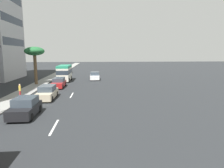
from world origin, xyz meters
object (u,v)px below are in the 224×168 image
object	(u,v)px
minibus_lead	(65,73)
car_third	(95,76)
car_sixth	(59,83)
pedestrian_near_lamp	(20,90)
palm_tree	(34,53)
car_fifth	(25,107)
car_fourth	(47,93)

from	to	relation	value
minibus_lead	car_third	xyz separation A→B (m)	(1.45, -6.01, -0.93)
car_sixth	pedestrian_near_lamp	distance (m)	8.38
car_sixth	pedestrian_near_lamp	xyz separation A→B (m)	(-7.69, 3.32, 0.30)
pedestrian_near_lamp	palm_tree	xyz separation A→B (m)	(10.69, 1.13, 4.58)
car_fifth	palm_tree	world-z (taller)	palm_tree
minibus_lead	palm_tree	bearing A→B (deg)	-43.92
minibus_lead	car_fifth	size ratio (longest dim) A/B	1.52
car_fourth	car_sixth	bearing A→B (deg)	-179.44
minibus_lead	car_sixth	bearing A→B (deg)	1.17
car_fifth	pedestrian_near_lamp	world-z (taller)	pedestrian_near_lamp
car_fifth	car_sixth	xyz separation A→B (m)	(14.98, -0.23, -0.04)
car_fifth	car_sixth	distance (m)	14.98
car_sixth	pedestrian_near_lamp	size ratio (longest dim) A/B	2.90
car_third	car_fourth	bearing A→B (deg)	161.37
minibus_lead	pedestrian_near_lamp	size ratio (longest dim) A/B	3.74
car_fourth	palm_tree	bearing A→B (deg)	-158.04
pedestrian_near_lamp	minibus_lead	bearing A→B (deg)	157.32
car_fourth	car_sixth	size ratio (longest dim) A/B	1.00
palm_tree	pedestrian_near_lamp	bearing A→B (deg)	-173.95
car_sixth	car_fifth	bearing A→B (deg)	-0.88
car_fourth	car_fifth	size ratio (longest dim) A/B	1.18
car_fifth	car_sixth	size ratio (longest dim) A/B	0.85
car_third	car_sixth	world-z (taller)	car_third
car_third	minibus_lead	bearing A→B (deg)	103.57
minibus_lead	car_fifth	xyz separation A→B (m)	(-22.45, 0.08, -0.94)
minibus_lead	car_sixth	xyz separation A→B (m)	(-7.47, -0.15, -0.99)
car_fifth	pedestrian_near_lamp	distance (m)	7.93
minibus_lead	car_fourth	distance (m)	15.73
car_third	car_fifth	world-z (taller)	car_third
pedestrian_near_lamp	palm_tree	distance (m)	11.69
car_fifth	car_sixth	bearing A→B (deg)	179.12
car_fifth	pedestrian_near_lamp	bearing A→B (deg)	-157.08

